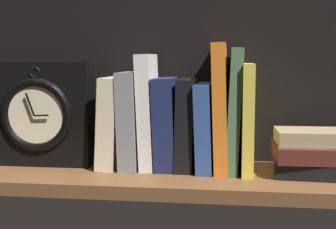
{
  "coord_description": "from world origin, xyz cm",
  "views": [
    {
      "loc": [
        12.36,
        -95.17,
        22.4
      ],
      "look_at": [
        -1.01,
        3.48,
        10.95
      ],
      "focal_mm": 52.62,
      "sensor_mm": 36.0,
      "label": 1
    }
  ],
  "objects_px": {
    "book_gray_chess": "(132,119)",
    "book_white_catcher": "(148,111)",
    "book_green_romantic": "(235,109)",
    "framed_clock": "(40,114)",
    "book_navy_bierce": "(166,123)",
    "book_blue_modern": "(204,126)",
    "book_black_skeptic": "(187,124)",
    "book_yellow_seinlanguage": "(247,117)",
    "book_orange_pandolfini": "(220,107)",
    "book_cream_twain": "(113,122)",
    "book_stack_side": "(316,153)"
  },
  "relations": [
    {
      "from": "book_gray_chess",
      "to": "book_white_catcher",
      "type": "bearing_deg",
      "value": 0.0
    },
    {
      "from": "book_green_romantic",
      "to": "framed_clock",
      "type": "bearing_deg",
      "value": -178.39
    },
    {
      "from": "book_navy_bierce",
      "to": "book_blue_modern",
      "type": "bearing_deg",
      "value": 0.0
    },
    {
      "from": "book_black_skeptic",
      "to": "book_yellow_seinlanguage",
      "type": "xyz_separation_m",
      "value": [
        0.12,
        0.0,
        0.02
      ]
    },
    {
      "from": "book_orange_pandolfini",
      "to": "book_cream_twain",
      "type": "bearing_deg",
      "value": 180.0
    },
    {
      "from": "book_black_skeptic",
      "to": "book_cream_twain",
      "type": "bearing_deg",
      "value": 180.0
    },
    {
      "from": "book_cream_twain",
      "to": "book_green_romantic",
      "type": "distance_m",
      "value": 0.25
    },
    {
      "from": "book_cream_twain",
      "to": "framed_clock",
      "type": "relative_size",
      "value": 0.85
    },
    {
      "from": "book_gray_chess",
      "to": "book_orange_pandolfini",
      "type": "height_order",
      "value": "book_orange_pandolfini"
    },
    {
      "from": "book_gray_chess",
      "to": "book_white_catcher",
      "type": "relative_size",
      "value": 0.85
    },
    {
      "from": "book_blue_modern",
      "to": "book_orange_pandolfini",
      "type": "xyz_separation_m",
      "value": [
        0.03,
        0.0,
        0.04
      ]
    },
    {
      "from": "book_blue_modern",
      "to": "book_yellow_seinlanguage",
      "type": "bearing_deg",
      "value": 0.0
    },
    {
      "from": "book_black_skeptic",
      "to": "book_blue_modern",
      "type": "distance_m",
      "value": 0.04
    },
    {
      "from": "book_orange_pandolfini",
      "to": "book_black_skeptic",
      "type": "bearing_deg",
      "value": 180.0
    },
    {
      "from": "book_cream_twain",
      "to": "book_gray_chess",
      "type": "xyz_separation_m",
      "value": [
        0.04,
        0.0,
        0.01
      ]
    },
    {
      "from": "book_blue_modern",
      "to": "framed_clock",
      "type": "xyz_separation_m",
      "value": [
        -0.34,
        -0.01,
        0.02
      ]
    },
    {
      "from": "book_gray_chess",
      "to": "book_navy_bierce",
      "type": "height_order",
      "value": "book_gray_chess"
    },
    {
      "from": "book_green_romantic",
      "to": "book_orange_pandolfini",
      "type": "bearing_deg",
      "value": 180.0
    },
    {
      "from": "book_cream_twain",
      "to": "book_yellow_seinlanguage",
      "type": "relative_size",
      "value": 0.86
    },
    {
      "from": "book_blue_modern",
      "to": "framed_clock",
      "type": "bearing_deg",
      "value": -178.11
    },
    {
      "from": "framed_clock",
      "to": "book_cream_twain",
      "type": "bearing_deg",
      "value": 4.24
    },
    {
      "from": "book_cream_twain",
      "to": "book_navy_bierce",
      "type": "height_order",
      "value": "same"
    },
    {
      "from": "book_black_skeptic",
      "to": "book_white_catcher",
      "type": "bearing_deg",
      "value": 180.0
    },
    {
      "from": "framed_clock",
      "to": "book_gray_chess",
      "type": "bearing_deg",
      "value": 3.36
    },
    {
      "from": "book_cream_twain",
      "to": "book_black_skeptic",
      "type": "height_order",
      "value": "book_cream_twain"
    },
    {
      "from": "book_white_catcher",
      "to": "book_yellow_seinlanguage",
      "type": "relative_size",
      "value": 1.09
    },
    {
      "from": "book_navy_bierce",
      "to": "book_gray_chess",
      "type": "bearing_deg",
      "value": 180.0
    },
    {
      "from": "book_stack_side",
      "to": "book_white_catcher",
      "type": "bearing_deg",
      "value": 176.14
    },
    {
      "from": "book_white_catcher",
      "to": "book_orange_pandolfini",
      "type": "height_order",
      "value": "book_orange_pandolfini"
    },
    {
      "from": "book_cream_twain",
      "to": "book_black_skeptic",
      "type": "distance_m",
      "value": 0.15
    },
    {
      "from": "book_gray_chess",
      "to": "book_orange_pandolfini",
      "type": "xyz_separation_m",
      "value": [
        0.18,
        0.0,
        0.03
      ]
    },
    {
      "from": "book_gray_chess",
      "to": "framed_clock",
      "type": "relative_size",
      "value": 0.91
    },
    {
      "from": "book_navy_bierce",
      "to": "book_stack_side",
      "type": "distance_m",
      "value": 0.3
    },
    {
      "from": "book_black_skeptic",
      "to": "book_blue_modern",
      "type": "xyz_separation_m",
      "value": [
        0.04,
        0.0,
        -0.0
      ]
    },
    {
      "from": "book_white_catcher",
      "to": "book_stack_side",
      "type": "relative_size",
      "value": 1.26
    },
    {
      "from": "book_navy_bierce",
      "to": "book_blue_modern",
      "type": "distance_m",
      "value": 0.08
    },
    {
      "from": "book_navy_bierce",
      "to": "book_green_romantic",
      "type": "relative_size",
      "value": 0.76
    },
    {
      "from": "book_orange_pandolfini",
      "to": "book_stack_side",
      "type": "relative_size",
      "value": 1.38
    },
    {
      "from": "book_white_catcher",
      "to": "book_cream_twain",
      "type": "bearing_deg",
      "value": 180.0
    },
    {
      "from": "book_blue_modern",
      "to": "framed_clock",
      "type": "relative_size",
      "value": 0.8
    },
    {
      "from": "book_white_catcher",
      "to": "book_green_romantic",
      "type": "relative_size",
      "value": 0.95
    },
    {
      "from": "book_blue_modern",
      "to": "book_green_romantic",
      "type": "distance_m",
      "value": 0.07
    },
    {
      "from": "book_black_skeptic",
      "to": "book_green_romantic",
      "type": "height_order",
      "value": "book_green_romantic"
    },
    {
      "from": "book_green_romantic",
      "to": "book_navy_bierce",
      "type": "bearing_deg",
      "value": 180.0
    },
    {
      "from": "book_orange_pandolfini",
      "to": "framed_clock",
      "type": "bearing_deg",
      "value": -178.27
    },
    {
      "from": "book_navy_bierce",
      "to": "book_cream_twain",
      "type": "bearing_deg",
      "value": 180.0
    },
    {
      "from": "book_blue_modern",
      "to": "book_stack_side",
      "type": "distance_m",
      "value": 0.22
    },
    {
      "from": "book_yellow_seinlanguage",
      "to": "book_stack_side",
      "type": "relative_size",
      "value": 1.16
    },
    {
      "from": "book_white_catcher",
      "to": "book_black_skeptic",
      "type": "height_order",
      "value": "book_white_catcher"
    },
    {
      "from": "framed_clock",
      "to": "book_stack_side",
      "type": "distance_m",
      "value": 0.56
    }
  ]
}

